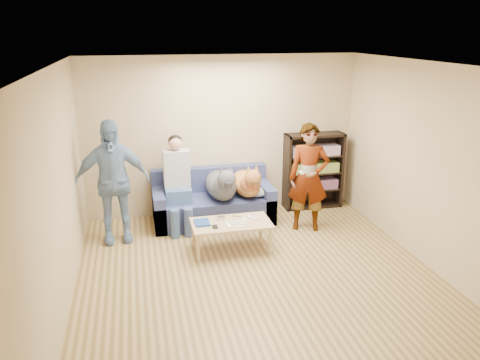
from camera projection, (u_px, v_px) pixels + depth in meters
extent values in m
plane|color=brown|center=(262.00, 282.00, 5.76)|extent=(5.00, 5.00, 0.00)
plane|color=white|center=(265.00, 66.00, 4.96)|extent=(5.00, 5.00, 0.00)
plane|color=tan|center=(222.00, 136.00, 7.68)|extent=(4.50, 0.00, 4.50)
plane|color=tan|center=(367.00, 300.00, 3.04)|extent=(4.50, 0.00, 4.50)
plane|color=tan|center=(56.00, 198.00, 4.88)|extent=(0.00, 5.00, 5.00)
plane|color=tan|center=(437.00, 170.00, 5.84)|extent=(0.00, 5.00, 5.00)
ellipsoid|color=#ABACB0|center=(258.00, 192.00, 7.48)|extent=(0.37, 0.32, 0.13)
imported|color=gray|center=(309.00, 178.00, 7.08)|extent=(0.70, 0.57, 1.66)
imported|color=#7C99C6|center=(112.00, 182.00, 6.65)|extent=(1.09, 0.52, 1.81)
cube|color=silver|center=(301.00, 173.00, 6.80)|extent=(0.04, 0.11, 0.03)
cube|color=navy|center=(202.00, 223.00, 6.45)|extent=(0.20, 0.26, 0.03)
cube|color=white|center=(236.00, 224.00, 6.40)|extent=(0.26, 0.20, 0.02)
cube|color=#AFA48C|center=(238.00, 223.00, 6.42)|extent=(0.22, 0.17, 0.01)
cube|color=#B1B2B6|center=(221.00, 218.00, 6.57)|extent=(0.11, 0.06, 0.05)
cube|color=white|center=(249.00, 217.00, 6.64)|extent=(0.04, 0.13, 0.03)
cube|color=white|center=(256.00, 218.00, 6.58)|extent=(0.09, 0.06, 0.03)
cylinder|color=white|center=(245.00, 221.00, 6.51)|extent=(0.07, 0.07, 0.02)
cylinder|color=white|center=(244.00, 219.00, 6.58)|extent=(0.07, 0.07, 0.02)
cylinder|color=orange|center=(232.00, 227.00, 6.33)|extent=(0.13, 0.06, 0.01)
cylinder|color=black|center=(237.00, 216.00, 6.68)|extent=(0.13, 0.08, 0.01)
cube|color=black|center=(215.00, 227.00, 6.32)|extent=(0.07, 0.12, 0.02)
cube|color=#515B93|center=(213.00, 209.00, 7.54)|extent=(1.90, 0.85, 0.42)
cube|color=#515B93|center=(209.00, 178.00, 7.73)|extent=(1.90, 0.18, 0.40)
cube|color=#515B93|center=(159.00, 209.00, 7.34)|extent=(0.18, 0.85, 0.58)
cube|color=#515B93|center=(265.00, 200.00, 7.70)|extent=(0.18, 0.85, 0.58)
cube|color=#456198|center=(178.00, 194.00, 7.25)|extent=(0.40, 0.38, 0.22)
cylinder|color=#416690|center=(175.00, 224.00, 6.94)|extent=(0.14, 0.14, 0.47)
cylinder|color=#424C91|center=(189.00, 223.00, 6.98)|extent=(0.14, 0.14, 0.47)
cube|color=silver|center=(177.00, 169.00, 7.22)|extent=(0.40, 0.24, 0.58)
sphere|color=tan|center=(175.00, 143.00, 7.10)|extent=(0.21, 0.21, 0.21)
ellipsoid|color=black|center=(175.00, 141.00, 7.12)|extent=(0.22, 0.22, 0.19)
ellipsoid|color=#4D5057|center=(220.00, 185.00, 7.40)|extent=(0.46, 0.96, 0.40)
sphere|color=#53585E|center=(224.00, 186.00, 7.07)|extent=(0.35, 0.35, 0.35)
sphere|color=#53555E|center=(226.00, 179.00, 6.86)|extent=(0.28, 0.28, 0.28)
cube|color=black|center=(228.00, 184.00, 6.75)|extent=(0.09, 0.13, 0.08)
cone|color=#45474E|center=(221.00, 169.00, 6.82)|extent=(0.09, 0.09, 0.13)
cone|color=#50515A|center=(231.00, 169.00, 6.85)|extent=(0.09, 0.09, 0.13)
cylinder|color=#4B4C55|center=(216.00, 179.00, 7.80)|extent=(0.05, 0.31, 0.18)
ellipsoid|color=gold|center=(246.00, 183.00, 7.53)|extent=(0.42, 0.88, 0.37)
sphere|color=#AB6034|center=(250.00, 184.00, 7.23)|extent=(0.32, 0.32, 0.32)
sphere|color=#A86D33|center=(253.00, 178.00, 7.04)|extent=(0.26, 0.26, 0.26)
cube|color=#4F331B|center=(255.00, 183.00, 6.94)|extent=(0.08, 0.12, 0.07)
cone|color=#A57332|center=(248.00, 169.00, 7.00)|extent=(0.08, 0.08, 0.12)
cone|color=#B67A37|center=(257.00, 169.00, 7.03)|extent=(0.08, 0.08, 0.12)
cylinder|color=#C9663D|center=(240.00, 178.00, 7.91)|extent=(0.05, 0.29, 0.17)
cube|color=tan|center=(231.00, 224.00, 6.49)|extent=(1.10, 0.60, 0.04)
cylinder|color=tan|center=(198.00, 249.00, 6.22)|extent=(0.05, 0.05, 0.38)
cylinder|color=tan|center=(270.00, 241.00, 6.43)|extent=(0.05, 0.05, 0.38)
cylinder|color=tan|center=(193.00, 233.00, 6.68)|extent=(0.05, 0.05, 0.38)
cylinder|color=tan|center=(261.00, 227.00, 6.90)|extent=(0.05, 0.05, 0.38)
cube|color=black|center=(287.00, 173.00, 7.94)|extent=(0.04, 0.34, 1.30)
cube|color=black|center=(339.00, 169.00, 8.14)|extent=(0.04, 0.34, 1.30)
cube|color=black|center=(315.00, 135.00, 7.85)|extent=(1.00, 0.34, 0.04)
cube|color=black|center=(311.00, 205.00, 8.23)|extent=(1.00, 0.34, 0.04)
cube|color=black|center=(310.00, 168.00, 8.19)|extent=(1.00, 0.02, 1.30)
cube|color=black|center=(312.00, 189.00, 8.14)|extent=(0.94, 0.32, 0.03)
cube|color=black|center=(313.00, 172.00, 8.05)|extent=(0.94, 0.32, 0.02)
cube|color=black|center=(314.00, 156.00, 7.96)|extent=(0.94, 0.32, 0.02)
cube|color=#B23333|center=(313.00, 184.00, 8.09)|extent=(0.84, 0.24, 0.17)
cube|color=gold|center=(314.00, 167.00, 8.00)|extent=(0.84, 0.24, 0.17)
cube|color=#994C99|center=(315.00, 150.00, 7.91)|extent=(0.84, 0.24, 0.17)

